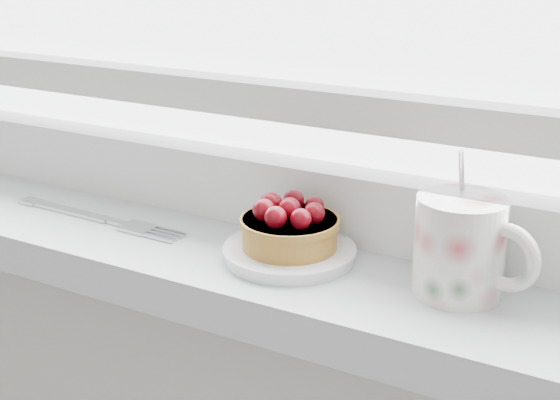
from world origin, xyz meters
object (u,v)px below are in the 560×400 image
Objects in this scene: fork at (95,217)px; saucer at (290,253)px; raspberry_tart at (289,226)px; floral_mug at (463,245)px.

saucer is at bearing 2.48° from fork.
floral_mug reaches higher than raspberry_tart.
fork is at bearing -177.52° from saucer.
floral_mug is at bearing 2.33° from saucer.
floral_mug reaches higher than fork.
floral_mug is (0.16, 0.01, 0.04)m from saucer.
floral_mug is 0.55× the size of fork.
raspberry_tart reaches higher than fork.
saucer reaches higher than fork.
raspberry_tart is at bearing -177.62° from floral_mug.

